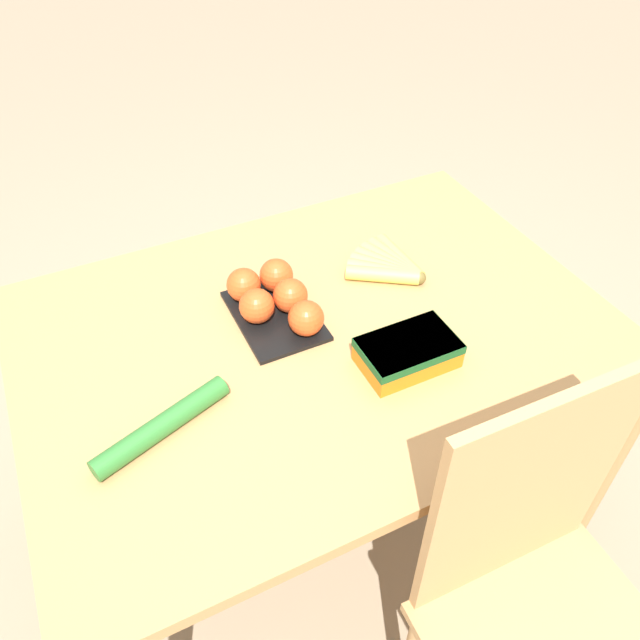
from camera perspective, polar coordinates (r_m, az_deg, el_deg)
ground_plane at (r=1.92m, az=-0.00°, el=-16.83°), size 12.00×12.00×0.00m
dining_table at (r=1.41m, az=-0.00°, el=-3.77°), size 1.26×0.92×0.72m
chair at (r=1.30m, az=19.52°, el=-23.91°), size 0.43×0.41×0.98m
banana_bunch at (r=1.49m, az=6.38°, el=4.95°), size 0.17×0.19×0.04m
tomato_pack at (r=1.36m, az=-4.20°, el=1.97°), size 0.17×0.25×0.09m
carrot_bag at (r=1.26m, az=8.04°, el=-2.80°), size 0.19×0.12×0.06m
cucumber_near at (r=1.18m, az=-14.24°, el=-9.36°), size 0.28×0.13×0.04m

